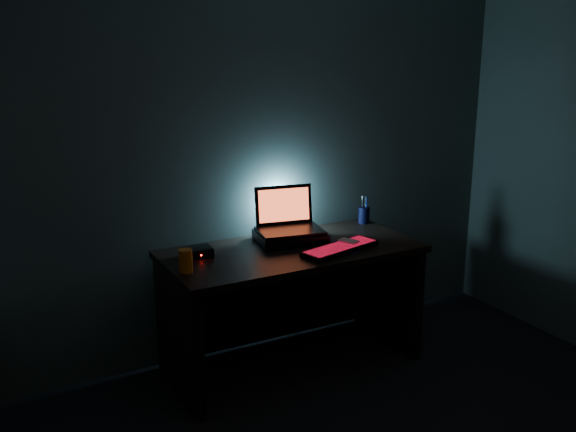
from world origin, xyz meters
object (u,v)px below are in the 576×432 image
object	(u,v)px
router	(198,252)
pen_cup	(364,215)
keyboard	(340,248)
mouse	(349,243)
laptop	(288,220)
juice_glass	(186,261)

from	to	relation	value
router	pen_cup	bearing A→B (deg)	8.80
router	keyboard	bearing A→B (deg)	-18.57
pen_cup	mouse	bearing A→B (deg)	-134.47
laptop	keyboard	distance (m)	0.39
juice_glass	router	bearing A→B (deg)	55.47
keyboard	juice_glass	world-z (taller)	juice_glass
mouse	juice_glass	size ratio (longest dim) A/B	0.93
laptop	router	distance (m)	0.61
juice_glass	pen_cup	bearing A→B (deg)	13.89
pen_cup	router	world-z (taller)	pen_cup
laptop	juice_glass	distance (m)	0.79
keyboard	router	bearing A→B (deg)	144.42
laptop	pen_cup	size ratio (longest dim) A/B	3.91
keyboard	pen_cup	bearing A→B (deg)	28.58
laptop	router	bearing A→B (deg)	-165.31
juice_glass	keyboard	bearing A→B (deg)	-5.50
mouse	pen_cup	xyz separation A→B (m)	(0.37, 0.38, 0.03)
router	laptop	bearing A→B (deg)	7.25
mouse	router	size ratio (longest dim) A/B	0.73
laptop	pen_cup	distance (m)	0.63
laptop	mouse	world-z (taller)	laptop
mouse	pen_cup	bearing A→B (deg)	22.57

